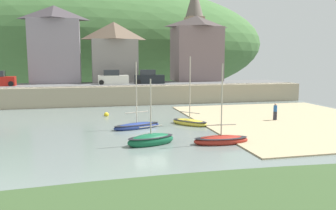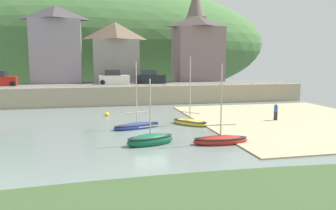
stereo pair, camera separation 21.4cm
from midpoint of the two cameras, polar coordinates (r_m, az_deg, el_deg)
name	(u,v)px [view 2 (the right image)]	position (r m, az deg, el deg)	size (l,w,h in m)	color
ground	(206,165)	(19.08, 6.70, -9.83)	(48.00, 41.00, 0.61)	slate
quay_seawall	(128,94)	(44.68, -6.59, 1.88)	(48.00, 9.40, 2.40)	tan
hillside_backdrop	(97,44)	(81.98, -11.61, 9.99)	(80.00, 44.00, 26.52)	#426D38
waterfront_building_left	(57,44)	(52.12, -17.93, 9.63)	(7.14, 5.49, 10.89)	gray
waterfront_building_centre	(115,52)	(52.04, -8.62, 8.79)	(6.84, 5.20, 8.81)	gray
waterfront_building_right	(198,48)	(54.50, 5.07, 9.42)	(7.42, 6.06, 10.05)	slate
church_with_spire	(196,31)	(58.72, 4.72, 12.13)	(3.00, 3.00, 15.49)	tan
sailboat_blue_trim	(137,126)	(29.25, -4.99, -3.44)	(4.39, 2.44, 5.76)	navy
sailboat_nearest_shore	(190,122)	(30.78, 3.85, -2.84)	(3.32, 3.61, 6.23)	gold
motorboat_with_cabin	(150,140)	(23.82, -2.70, -5.83)	(3.71, 2.27, 4.76)	#135B38
dinghy_open_wooden	(221,140)	(24.29, 8.99, -5.77)	(3.99, 1.52, 5.75)	#9F251B
parked_car_by_wall	(114,78)	(47.58, -8.84, 4.43)	(4.18, 1.90, 1.95)	silver
parked_car_end_of_row	(150,78)	(48.17, -2.88, 4.55)	(4.22, 2.02, 1.95)	black
person_on_slipway	(276,111)	(33.93, 17.67, -0.94)	(0.34, 0.34, 1.62)	#282833
mooring_buoy	(107,115)	(35.93, -9.96, -1.57)	(0.49, 0.49, 0.49)	yellow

